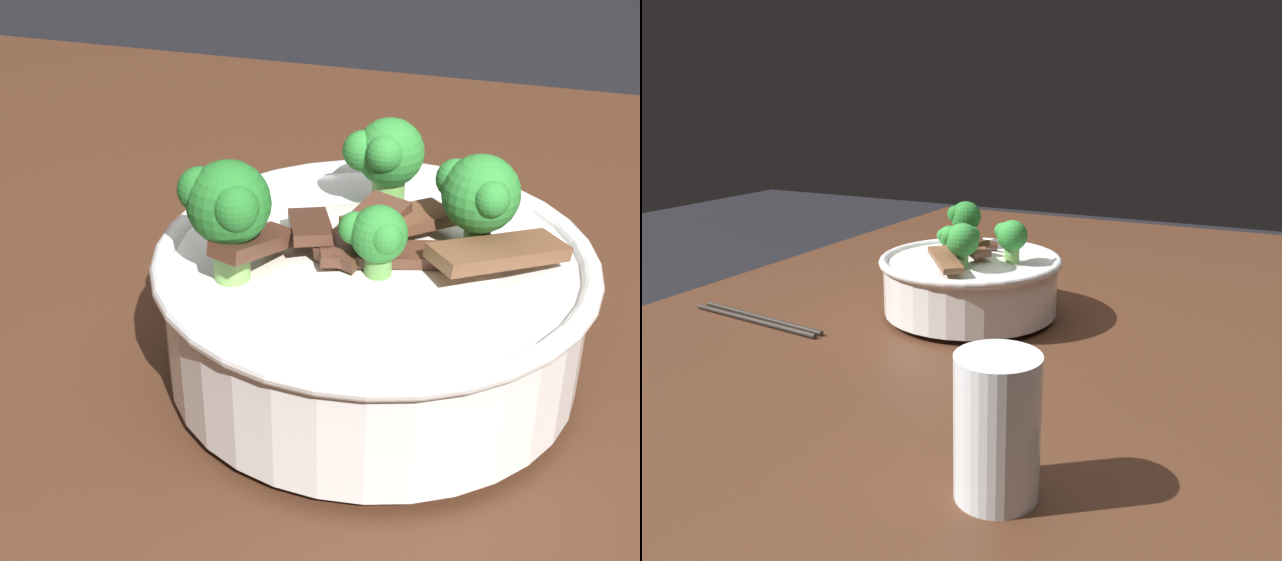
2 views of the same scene
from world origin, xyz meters
The scene contains 4 objects.
dining_table centered at (0.00, 0.00, 0.69)m, with size 1.56×0.98×0.78m.
rice_bowl centered at (-0.01, 0.04, 0.84)m, with size 0.25×0.25×0.15m.
drinking_glass centered at (-0.38, -0.16, 0.83)m, with size 0.07×0.07×0.12m.
chopsticks_pair centered at (-0.16, 0.29, 0.79)m, with size 0.05×0.23×0.01m.
Camera 2 is at (-0.79, -0.34, 1.08)m, focal length 36.73 mm.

